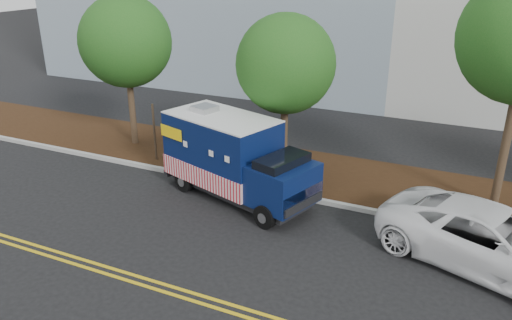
% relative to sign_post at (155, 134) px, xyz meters
% --- Properties ---
extents(ground, '(120.00, 120.00, 0.00)m').
position_rel_sign_post_xyz_m(ground, '(4.92, -2.04, -1.20)').
color(ground, black).
rests_on(ground, ground).
extents(curb, '(120.00, 0.18, 0.15)m').
position_rel_sign_post_xyz_m(curb, '(4.92, -0.64, -1.12)').
color(curb, '#9E9E99').
rests_on(curb, ground).
extents(mulch_strip, '(120.00, 4.00, 0.15)m').
position_rel_sign_post_xyz_m(mulch_strip, '(4.92, 1.46, -1.12)').
color(mulch_strip, black).
rests_on(mulch_strip, ground).
extents(centerline_near, '(120.00, 0.10, 0.01)m').
position_rel_sign_post_xyz_m(centerline_near, '(4.92, -6.49, -1.19)').
color(centerline_near, gold).
rests_on(centerline_near, ground).
extents(centerline_far, '(120.00, 0.10, 0.01)m').
position_rel_sign_post_xyz_m(centerline_far, '(4.92, -6.74, -1.19)').
color(centerline_far, gold).
rests_on(centerline_far, ground).
extents(tree_a, '(3.65, 3.65, 6.25)m').
position_rel_sign_post_xyz_m(tree_a, '(-1.94, 1.19, 3.21)').
color(tree_a, '#38281C').
rests_on(tree_a, ground).
extents(tree_b, '(3.43, 3.43, 5.86)m').
position_rel_sign_post_xyz_m(tree_b, '(4.98, 0.95, 2.93)').
color(tree_b, '#38281C').
rests_on(tree_b, ground).
extents(sign_post, '(0.06, 0.06, 2.40)m').
position_rel_sign_post_xyz_m(sign_post, '(0.00, 0.00, 0.00)').
color(sign_post, '#473828').
rests_on(sign_post, ground).
extents(food_truck, '(5.83, 3.58, 2.90)m').
position_rel_sign_post_xyz_m(food_truck, '(4.05, -1.32, 0.11)').
color(food_truck, black).
rests_on(food_truck, ground).
extents(white_car, '(6.29, 4.40, 1.59)m').
position_rel_sign_post_xyz_m(white_car, '(12.02, -2.28, -0.40)').
color(white_car, white).
rests_on(white_car, ground).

